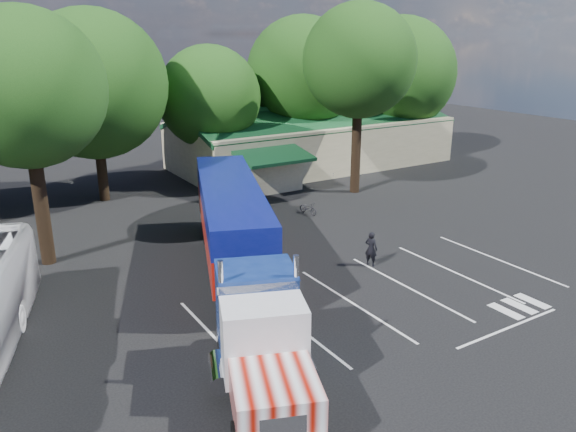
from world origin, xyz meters
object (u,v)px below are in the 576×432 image
semi_truck (237,238)px  silver_sedan (306,169)px  woman (371,249)px  bicycle (308,208)px

semi_truck → silver_sedan: bearing=69.1°
semi_truck → woman: (7.08, -0.94, -1.65)m
woman → semi_truck: bearing=57.4°
bicycle → silver_sedan: bearing=47.9°
woman → bicycle: (2.08, 8.83, -0.50)m
semi_truck → bicycle: size_ratio=13.66×
semi_truck → bicycle: bearing=61.7°
semi_truck → woman: bearing=13.5°
woman → silver_sedan: size_ratio=0.43×
bicycle → silver_sedan: (5.32, 8.22, 0.29)m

